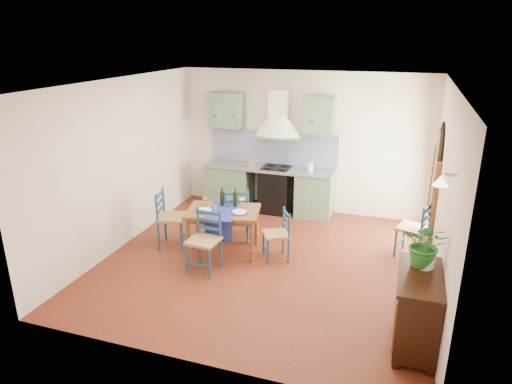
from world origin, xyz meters
TOP-DOWN VIEW (x-y plane):
  - floor at (0.00, 0.00)m, footprint 5.00×5.00m
  - back_wall at (-0.47, 2.29)m, footprint 5.00×0.96m
  - right_wall at (2.50, 0.28)m, footprint 0.26×5.00m
  - left_wall at (-2.50, 0.00)m, footprint 0.04×5.00m
  - ceiling at (0.00, 0.00)m, footprint 5.00×5.00m
  - dining_table at (-0.76, 0.15)m, footprint 1.30×1.02m
  - chair_near at (-0.79, -0.52)m, footprint 0.48×0.48m
  - chair_far at (-0.73, 0.67)m, footprint 0.59×0.59m
  - chair_left at (-1.70, 0.08)m, footprint 0.55×0.55m
  - chair_right at (0.17, 0.16)m, footprint 0.53×0.53m
  - chair_spare at (2.23, 0.94)m, footprint 0.56×0.56m
  - sideboard at (2.26, -1.43)m, footprint 0.50×1.05m
  - potted_plant at (2.28, -1.21)m, footprint 0.58×0.53m

SIDE VIEW (x-z plane):
  - floor at x=0.00m, z-range 0.00..0.00m
  - chair_right at x=0.17m, z-range 0.01..0.85m
  - chair_spare at x=2.23m, z-range 0.02..0.96m
  - chair_near at x=-0.79m, z-range 0.02..0.96m
  - chair_far at x=-0.73m, z-range 0.02..0.98m
  - chair_left at x=-1.70m, z-range 0.02..1.00m
  - sideboard at x=2.26m, z-range 0.04..0.98m
  - dining_table at x=-0.76m, z-range 0.13..1.18m
  - back_wall at x=-0.47m, z-range -0.35..2.45m
  - potted_plant at x=2.28m, z-range 0.94..1.48m
  - right_wall at x=2.50m, z-range -0.06..2.74m
  - left_wall at x=-2.50m, z-range 0.00..2.80m
  - ceiling at x=0.00m, z-range 2.80..2.81m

